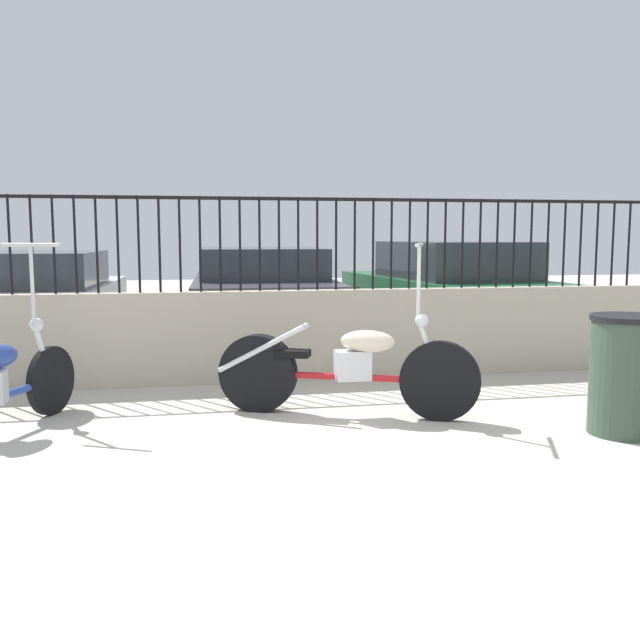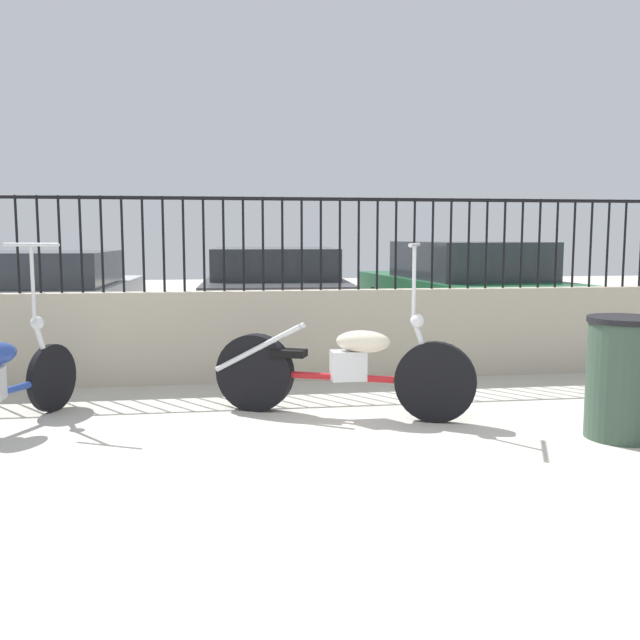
# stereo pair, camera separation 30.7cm
# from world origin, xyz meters

# --- Properties ---
(ground_plane) EXTENTS (40.00, 40.00, 0.00)m
(ground_plane) POSITION_xyz_m (0.00, 0.00, 0.00)
(ground_plane) COLOR #B7B2A5
(low_wall) EXTENTS (9.69, 0.18, 0.92)m
(low_wall) POSITION_xyz_m (0.00, 3.01, 0.46)
(low_wall) COLOR #B2A893
(low_wall) RESTS_ON ground_plane
(fence_railing) EXTENTS (9.69, 0.04, 0.93)m
(fence_railing) POSITION_xyz_m (0.00, 3.01, 1.52)
(fence_railing) COLOR black
(fence_railing) RESTS_ON low_wall
(motorcycle_red) EXTENTS (2.03, 0.98, 1.42)m
(motorcycle_red) POSITION_xyz_m (0.14, 1.54, 0.39)
(motorcycle_red) COLOR black
(motorcycle_red) RESTS_ON ground_plane
(trash_bin) EXTENTS (0.55, 0.55, 0.89)m
(trash_bin) POSITION_xyz_m (2.14, 0.58, 0.45)
(trash_bin) COLOR #334738
(trash_bin) RESTS_ON ground_plane
(car_silver) EXTENTS (2.01, 4.08, 1.26)m
(car_silver) POSITION_xyz_m (-2.91, 5.56, 0.65)
(car_silver) COLOR black
(car_silver) RESTS_ON ground_plane
(car_dark_grey) EXTENTS (2.10, 4.57, 1.29)m
(car_dark_grey) POSITION_xyz_m (0.07, 6.14, 0.67)
(car_dark_grey) COLOR black
(car_dark_grey) RESTS_ON ground_plane
(car_green) EXTENTS (2.27, 4.54, 1.38)m
(car_green) POSITION_xyz_m (2.81, 5.81, 0.69)
(car_green) COLOR black
(car_green) RESTS_ON ground_plane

